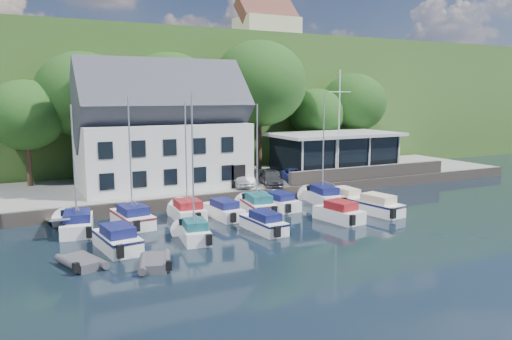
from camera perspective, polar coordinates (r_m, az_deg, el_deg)
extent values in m
plane|color=black|center=(33.45, 9.37, -7.03)|extent=(180.00, 180.00, 0.00)
cube|color=gray|center=(48.24, -2.87, -1.51)|extent=(60.00, 13.00, 1.00)
cube|color=#60554C|center=(42.47, 0.66, -2.88)|extent=(60.00, 0.30, 1.00)
cube|color=#304F1D|center=(90.06, -14.47, 7.69)|extent=(160.00, 75.00, 16.00)
cube|color=#596432|center=(100.01, -11.05, 12.54)|extent=(50.00, 30.00, 0.30)
cube|color=#60554C|center=(49.16, 12.99, -0.23)|extent=(18.00, 0.50, 1.20)
imported|color=silver|center=(43.27, -1.85, -1.26)|extent=(1.77, 3.40, 1.10)
imported|color=silver|center=(44.56, -1.62, -0.85)|extent=(1.89, 4.05, 1.29)
imported|color=#2F3035|center=(44.48, 1.68, -0.94)|extent=(2.67, 4.34, 1.17)
imported|color=navy|center=(46.45, 4.38, -0.52)|extent=(2.39, 3.87, 1.24)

